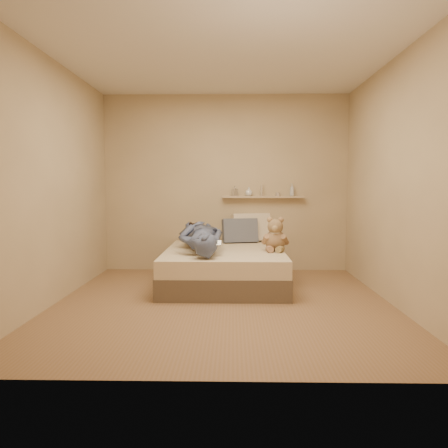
{
  "coord_description": "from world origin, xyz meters",
  "views": [
    {
      "loc": [
        0.11,
        -4.61,
        1.25
      ],
      "look_at": [
        0.0,
        0.65,
        0.8
      ],
      "focal_mm": 35.0,
      "sensor_mm": 36.0,
      "label": 1
    }
  ],
  "objects_px": {
    "bed": "(224,267)",
    "dark_plush": "(194,234)",
    "person": "(201,236)",
    "wall_shelf": "(263,197)",
    "game_console": "(214,243)",
    "pillow_cream": "(251,228)",
    "pillow_grey": "(240,231)",
    "teddy_bear": "(275,237)"
  },
  "relations": [
    {
      "from": "game_console",
      "to": "pillow_grey",
      "type": "height_order",
      "value": "pillow_grey"
    },
    {
      "from": "pillow_grey",
      "to": "wall_shelf",
      "type": "height_order",
      "value": "wall_shelf"
    },
    {
      "from": "game_console",
      "to": "person",
      "type": "relative_size",
      "value": 0.11
    },
    {
      "from": "game_console",
      "to": "person",
      "type": "height_order",
      "value": "person"
    },
    {
      "from": "bed",
      "to": "pillow_grey",
      "type": "distance_m",
      "value": 0.82
    },
    {
      "from": "game_console",
      "to": "pillow_cream",
      "type": "height_order",
      "value": "pillow_cream"
    },
    {
      "from": "pillow_cream",
      "to": "pillow_grey",
      "type": "relative_size",
      "value": 1.1
    },
    {
      "from": "dark_plush",
      "to": "pillow_cream",
      "type": "distance_m",
      "value": 0.86
    },
    {
      "from": "game_console",
      "to": "pillow_grey",
      "type": "bearing_deg",
      "value": 75.53
    },
    {
      "from": "person",
      "to": "wall_shelf",
      "type": "height_order",
      "value": "wall_shelf"
    },
    {
      "from": "dark_plush",
      "to": "pillow_grey",
      "type": "height_order",
      "value": "pillow_grey"
    },
    {
      "from": "person",
      "to": "wall_shelf",
      "type": "xyz_separation_m",
      "value": [
        0.85,
        1.01,
        0.46
      ]
    },
    {
      "from": "bed",
      "to": "wall_shelf",
      "type": "relative_size",
      "value": 1.58
    },
    {
      "from": "teddy_bear",
      "to": "pillow_cream",
      "type": "bearing_deg",
      "value": 104.9
    },
    {
      "from": "game_console",
      "to": "wall_shelf",
      "type": "bearing_deg",
      "value": 65.75
    },
    {
      "from": "bed",
      "to": "dark_plush",
      "type": "distance_m",
      "value": 0.8
    },
    {
      "from": "dark_plush",
      "to": "pillow_cream",
      "type": "xyz_separation_m",
      "value": [
        0.82,
        0.27,
        0.07
      ]
    },
    {
      "from": "teddy_bear",
      "to": "person",
      "type": "relative_size",
      "value": 0.28
    },
    {
      "from": "game_console",
      "to": "pillow_grey",
      "type": "relative_size",
      "value": 0.36
    },
    {
      "from": "bed",
      "to": "pillow_cream",
      "type": "relative_size",
      "value": 3.45
    },
    {
      "from": "dark_plush",
      "to": "pillow_grey",
      "type": "distance_m",
      "value": 0.67
    },
    {
      "from": "game_console",
      "to": "dark_plush",
      "type": "distance_m",
      "value": 1.18
    },
    {
      "from": "game_console",
      "to": "wall_shelf",
      "type": "relative_size",
      "value": 0.15
    },
    {
      "from": "dark_plush",
      "to": "pillow_cream",
      "type": "height_order",
      "value": "pillow_cream"
    },
    {
      "from": "game_console",
      "to": "person",
      "type": "distance_m",
      "value": 0.5
    },
    {
      "from": "dark_plush",
      "to": "pillow_grey",
      "type": "xyz_separation_m",
      "value": [
        0.65,
        0.13,
        0.04
      ]
    },
    {
      "from": "dark_plush",
      "to": "person",
      "type": "distance_m",
      "value": 0.68
    },
    {
      "from": "game_console",
      "to": "pillow_cream",
      "type": "distance_m",
      "value": 1.48
    },
    {
      "from": "teddy_bear",
      "to": "bed",
      "type": "bearing_deg",
      "value": 167.85
    },
    {
      "from": "person",
      "to": "wall_shelf",
      "type": "distance_m",
      "value": 1.4
    },
    {
      "from": "dark_plush",
      "to": "person",
      "type": "height_order",
      "value": "person"
    },
    {
      "from": "pillow_grey",
      "to": "person",
      "type": "bearing_deg",
      "value": -122.64
    },
    {
      "from": "game_console",
      "to": "teddy_bear",
      "type": "distance_m",
      "value": 0.86
    },
    {
      "from": "dark_plush",
      "to": "person",
      "type": "relative_size",
      "value": 0.2
    },
    {
      "from": "bed",
      "to": "pillow_grey",
      "type": "bearing_deg",
      "value": 73.1
    },
    {
      "from": "dark_plush",
      "to": "pillow_cream",
      "type": "bearing_deg",
      "value": 18.0
    },
    {
      "from": "dark_plush",
      "to": "wall_shelf",
      "type": "bearing_deg",
      "value": 19.19
    },
    {
      "from": "game_console",
      "to": "teddy_bear",
      "type": "xyz_separation_m",
      "value": [
        0.75,
        0.43,
        0.02
      ]
    },
    {
      "from": "bed",
      "to": "game_console",
      "type": "distance_m",
      "value": 0.69
    },
    {
      "from": "game_console",
      "to": "pillow_cream",
      "type": "xyz_separation_m",
      "value": [
        0.49,
        1.4,
        0.04
      ]
    },
    {
      "from": "pillow_cream",
      "to": "dark_plush",
      "type": "bearing_deg",
      "value": -162.0
    },
    {
      "from": "dark_plush",
      "to": "person",
      "type": "xyz_separation_m",
      "value": [
        0.15,
        -0.66,
        0.05
      ]
    }
  ]
}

